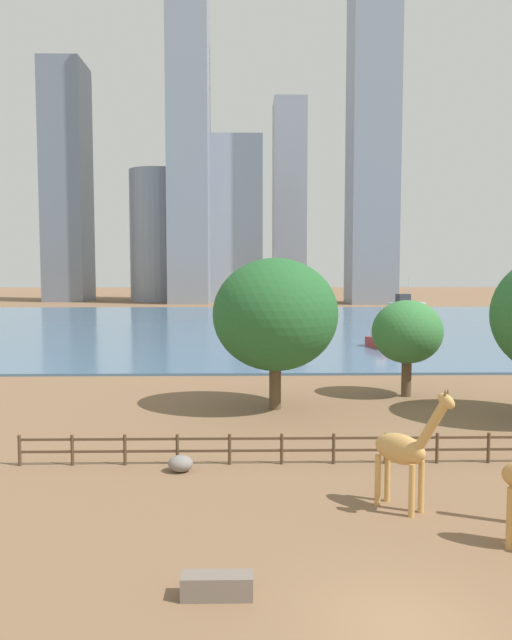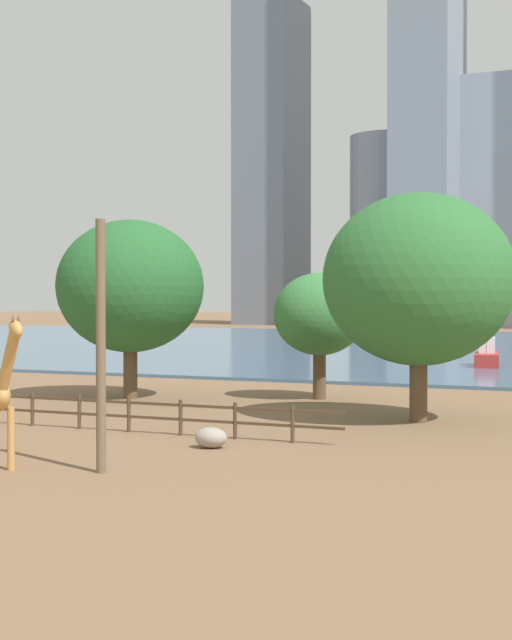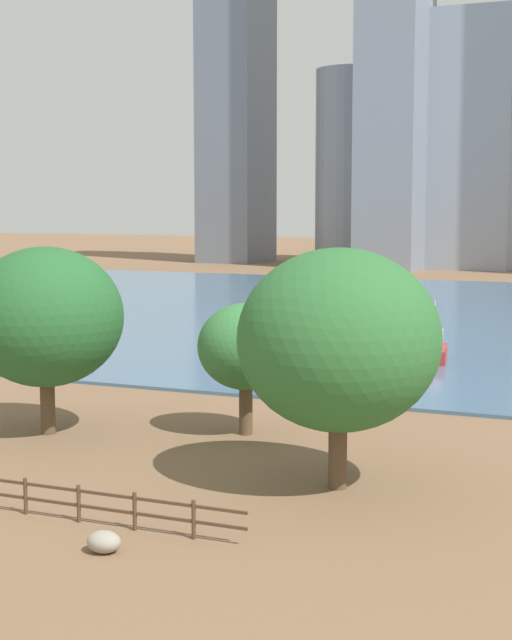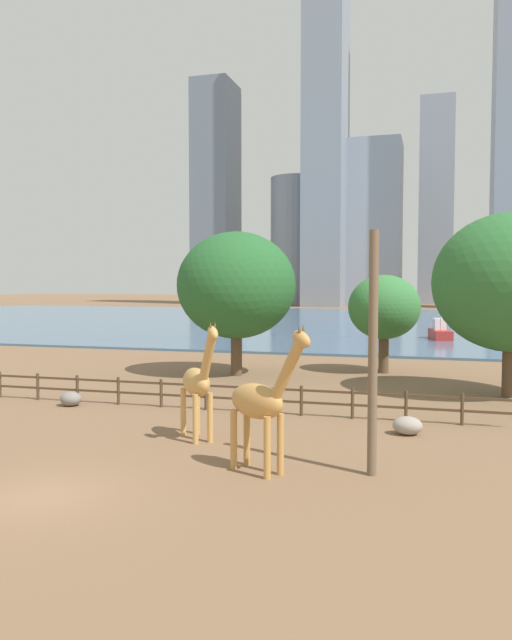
{
  "view_description": "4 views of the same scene",
  "coord_description": "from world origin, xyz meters",
  "px_view_note": "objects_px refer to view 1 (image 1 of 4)",
  "views": [
    {
      "loc": [
        -3.61,
        -13.68,
        8.17
      ],
      "look_at": [
        -2.67,
        34.97,
        4.25
      ],
      "focal_mm": 35.0,
      "sensor_mm": 36.0,
      "label": 1
    },
    {
      "loc": [
        23.77,
        -19.24,
        5.01
      ],
      "look_at": [
        3.4,
        26.16,
        3.87
      ],
      "focal_mm": 55.0,
      "sensor_mm": 36.0,
      "label": 2
    },
    {
      "loc": [
        24.99,
        -15.57,
        10.86
      ],
      "look_at": [
        3.47,
        35.35,
        4.26
      ],
      "focal_mm": 55.0,
      "sensor_mm": 36.0,
      "label": 3
    },
    {
      "loc": [
        10.08,
        -14.06,
        5.7
      ],
      "look_at": [
        -0.23,
        21.48,
        3.52
      ],
      "focal_mm": 35.0,
      "sensor_mm": 36.0,
      "label": 4
    }
  ],
  "objects_px": {
    "giraffe_companion": "(404,450)",
    "boat_barge": "(406,304)",
    "tree_center_broad": "(275,315)",
    "boat_sailboat": "(380,340)",
    "boulder_by_pole": "(180,463)",
    "feeding_trough": "(217,586)",
    "tree_left_large": "(407,332)"
  },
  "relations": [
    {
      "from": "boulder_by_pole",
      "to": "boat_barge",
      "type": "distance_m",
      "value": 106.11
    },
    {
      "from": "feeding_trough",
      "to": "boulder_by_pole",
      "type": "bearing_deg",
      "value": 100.99
    },
    {
      "from": "boulder_by_pole",
      "to": "tree_left_large",
      "type": "height_order",
      "value": "tree_left_large"
    },
    {
      "from": "boat_sailboat",
      "to": "boulder_by_pole",
      "type": "bearing_deg",
      "value": -33.27
    },
    {
      "from": "giraffe_companion",
      "to": "feeding_trough",
      "type": "distance_m",
      "value": 8.45
    },
    {
      "from": "giraffe_companion",
      "to": "tree_center_broad",
      "type": "relative_size",
      "value": 0.5
    },
    {
      "from": "giraffe_companion",
      "to": "boat_barge",
      "type": "height_order",
      "value": "boat_barge"
    },
    {
      "from": "tree_left_large",
      "to": "tree_center_broad",
      "type": "xyz_separation_m",
      "value": [
        -8.69,
        -3.53,
        1.4
      ]
    },
    {
      "from": "tree_left_large",
      "to": "boat_barge",
      "type": "distance_m",
      "value": 88.05
    },
    {
      "from": "giraffe_companion",
      "to": "feeding_trough",
      "type": "xyz_separation_m",
      "value": [
        -6.11,
        -5.56,
        -1.8
      ]
    },
    {
      "from": "boat_sailboat",
      "to": "boat_barge",
      "type": "distance_m",
      "value": 63.85
    },
    {
      "from": "tree_left_large",
      "to": "tree_center_broad",
      "type": "distance_m",
      "value": 9.48
    },
    {
      "from": "tree_center_broad",
      "to": "boat_sailboat",
      "type": "xyz_separation_m",
      "value": [
        12.25,
        27.61,
        -4.68
      ]
    },
    {
      "from": "giraffe_companion",
      "to": "boat_sailboat",
      "type": "height_order",
      "value": "giraffe_companion"
    },
    {
      "from": "giraffe_companion",
      "to": "feeding_trough",
      "type": "relative_size",
      "value": 2.45
    },
    {
      "from": "boat_sailboat",
      "to": "giraffe_companion",
      "type": "bearing_deg",
      "value": -21.46
    },
    {
      "from": "boulder_by_pole",
      "to": "boat_barge",
      "type": "relative_size",
      "value": 0.13
    },
    {
      "from": "boulder_by_pole",
      "to": "boat_barge",
      "type": "height_order",
      "value": "boat_barge"
    },
    {
      "from": "tree_left_large",
      "to": "boat_sailboat",
      "type": "height_order",
      "value": "tree_left_large"
    },
    {
      "from": "feeding_trough",
      "to": "boat_sailboat",
      "type": "distance_m",
      "value": 50.96
    },
    {
      "from": "tree_left_large",
      "to": "boat_sailboat",
      "type": "xyz_separation_m",
      "value": [
        3.57,
        24.08,
        -3.27
      ]
    },
    {
      "from": "giraffe_companion",
      "to": "boat_sailboat",
      "type": "xyz_separation_m",
      "value": [
        8.66,
        43.21,
        -1.21
      ]
    },
    {
      "from": "feeding_trough",
      "to": "boat_barge",
      "type": "distance_m",
      "value": 114.81
    },
    {
      "from": "tree_left_large",
      "to": "giraffe_companion",
      "type": "bearing_deg",
      "value": -104.91
    },
    {
      "from": "boat_barge",
      "to": "boulder_by_pole",
      "type": "bearing_deg",
      "value": -126.58
    },
    {
      "from": "boat_sailboat",
      "to": "boat_barge",
      "type": "xyz_separation_m",
      "value": [
        18.65,
        61.07,
        0.38
      ]
    },
    {
      "from": "giraffe_companion",
      "to": "boulder_by_pole",
      "type": "bearing_deg",
      "value": -158.76
    },
    {
      "from": "feeding_trough",
      "to": "tree_center_broad",
      "type": "bearing_deg",
      "value": 83.23
    },
    {
      "from": "giraffe_companion",
      "to": "boat_sailboat",
      "type": "relative_size",
      "value": 0.92
    },
    {
      "from": "giraffe_companion",
      "to": "tree_left_large",
      "type": "distance_m",
      "value": 19.9
    },
    {
      "from": "feeding_trough",
      "to": "giraffe_companion",
      "type": "bearing_deg",
      "value": 42.33
    },
    {
      "from": "tree_left_large",
      "to": "boat_sailboat",
      "type": "relative_size",
      "value": 1.3
    }
  ]
}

